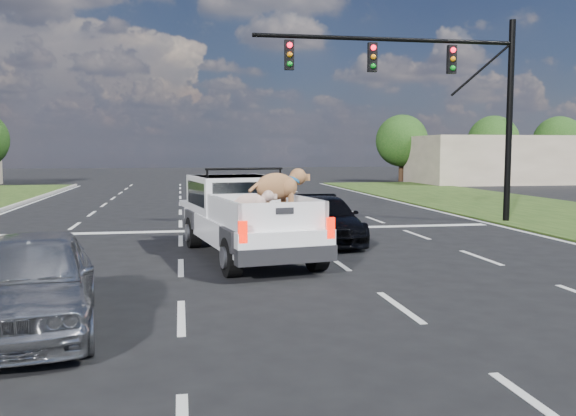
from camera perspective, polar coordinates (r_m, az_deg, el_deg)
name	(u,v)px	position (r m, az deg, el deg)	size (l,w,h in m)	color
ground	(294,312)	(9.72, 0.57, -9.72)	(160.00, 160.00, 0.00)	black
road_markings	(248,247)	(16.08, -3.75, -3.64)	(17.75, 60.00, 0.01)	silver
traffic_signal	(445,86)	(21.76, 14.51, 11.03)	(9.11, 0.31, 7.00)	black
building_right	(495,160)	(49.31, 18.78, 4.29)	(12.00, 7.00, 3.60)	#C8B399
tree_far_d	(402,141)	(50.45, 10.60, 6.20)	(4.20, 4.20, 5.40)	#332114
tree_far_e	(493,141)	(53.78, 18.65, 5.95)	(4.20, 4.20, 5.40)	#332114
tree_far_f	(558,141)	(56.90, 23.98, 5.73)	(4.20, 4.20, 5.40)	#332114
pickup_truck	(246,215)	(14.57, -3.96, -0.64)	(2.96, 5.93, 2.12)	black
silver_sedan	(32,281)	(9.34, -22.83, -6.32)	(1.67, 4.16, 1.42)	#A1A3A8
black_coupe	(324,220)	(16.96, 3.42, -1.09)	(1.73, 4.24, 1.23)	black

